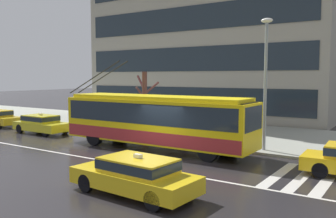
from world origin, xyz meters
TOP-DOWN VIEW (x-y plane):
  - ground_plane at (0.00, 0.00)m, footprint 160.00×160.00m
  - sidewalk_slab at (0.00, 9.05)m, footprint 80.00×10.00m
  - crosswalk_stripe_edge_near at (5.94, 1.03)m, footprint 0.44×4.40m
  - crosswalk_stripe_inner_a at (6.84, 1.03)m, footprint 0.44×4.40m
  - crosswalk_stripe_center at (7.74, 1.03)m, footprint 0.44×4.40m
  - lane_centre_line at (0.00, -1.20)m, footprint 72.00×0.14m
  - trolleybus at (-1.24, 2.45)m, footprint 11.92×2.51m
  - taxi_oncoming_near at (2.69, -4.20)m, footprint 4.61×2.05m
  - taxi_queued_behind_bus at (-11.09, 2.52)m, footprint 4.21×1.82m
  - bus_shelter at (-2.63, 6.27)m, footprint 3.95×1.75m
  - pedestrian_at_shelter at (-1.21, 5.40)m, footprint 0.42×0.42m
  - pedestrian_approaching_curb at (-4.17, 7.14)m, footprint 1.51×1.51m
  - street_lamp at (3.99, 4.82)m, footprint 0.60×0.32m
  - street_tree_bare at (-4.76, 6.07)m, footprint 1.41×2.33m

SIDE VIEW (x-z plane):
  - ground_plane at x=0.00m, z-range 0.00..0.00m
  - lane_centre_line at x=0.00m, z-range 0.00..0.01m
  - crosswalk_stripe_edge_near at x=5.94m, z-range 0.00..0.01m
  - crosswalk_stripe_inner_a at x=6.84m, z-range 0.00..0.01m
  - crosswalk_stripe_center at x=7.74m, z-range 0.00..0.01m
  - sidewalk_slab at x=0.00m, z-range 0.00..0.14m
  - taxi_queued_behind_bus at x=-11.09m, z-range 0.01..1.40m
  - taxi_oncoming_near at x=2.69m, z-range 0.01..1.40m
  - pedestrian_at_shelter at x=-1.21m, z-range 0.30..2.00m
  - trolleybus at x=-1.24m, z-range -0.83..4.04m
  - pedestrian_approaching_curb at x=-4.17m, z-range 0.76..2.72m
  - bus_shelter at x=-2.63m, z-range 0.76..3.19m
  - street_tree_bare at x=-4.76m, z-range 0.38..4.51m
  - street_lamp at x=3.99m, z-range 0.75..7.51m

